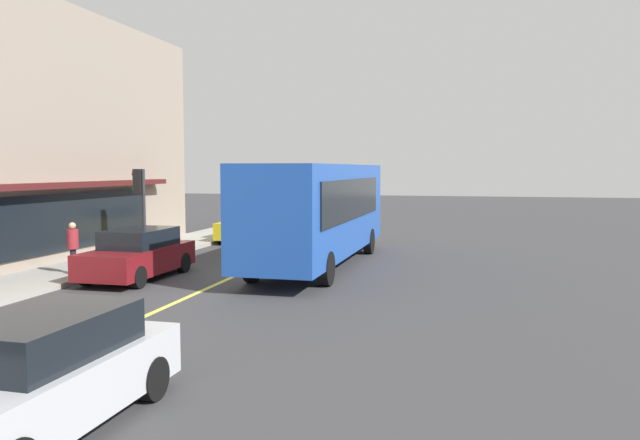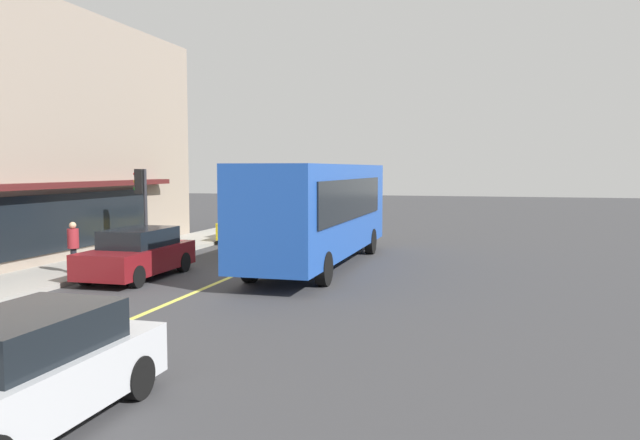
# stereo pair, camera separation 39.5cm
# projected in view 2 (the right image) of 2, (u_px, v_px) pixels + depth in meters

# --- Properties ---
(ground) EXTENTS (120.00, 120.00, 0.00)m
(ground) POSITION_uv_depth(u_px,v_px,m) (237.00, 274.00, 19.96)
(ground) COLOR #38383A
(sidewalk) EXTENTS (80.00, 2.72, 0.15)m
(sidewalk) POSITION_uv_depth(u_px,v_px,m) (93.00, 265.00, 21.32)
(sidewalk) COLOR #9E9B93
(sidewalk) RESTS_ON ground
(lane_centre_stripe) EXTENTS (36.00, 0.16, 0.01)m
(lane_centre_stripe) POSITION_uv_depth(u_px,v_px,m) (237.00, 274.00, 19.96)
(lane_centre_stripe) COLOR #D8D14C
(lane_centre_stripe) RESTS_ON ground
(bus) EXTENTS (11.15, 2.69, 3.50)m
(bus) POSITION_uv_depth(u_px,v_px,m) (319.00, 209.00, 21.55)
(bus) COLOR #1E4CAD
(bus) RESTS_ON ground
(traffic_light) EXTENTS (0.30, 0.52, 3.20)m
(traffic_light) POSITION_uv_depth(u_px,v_px,m) (141.00, 191.00, 22.89)
(traffic_light) COLOR #2D2D33
(traffic_light) RESTS_ON sidewalk
(car_silver) EXTENTS (4.32, 1.89, 1.52)m
(car_silver) POSITION_uv_depth(u_px,v_px,m) (21.00, 374.00, 8.00)
(car_silver) COLOR #B7BABF
(car_silver) RESTS_ON ground
(car_maroon) EXTENTS (4.31, 1.87, 1.52)m
(car_maroon) POSITION_uv_depth(u_px,v_px,m) (138.00, 254.00, 19.25)
(car_maroon) COLOR maroon
(car_maroon) RESTS_ON ground
(car_yellow) EXTENTS (4.33, 1.92, 1.52)m
(car_yellow) POSITION_uv_depth(u_px,v_px,m) (253.00, 225.00, 29.25)
(car_yellow) COLOR yellow
(car_yellow) RESTS_ON ground
(pedestrian_waiting) EXTENTS (0.34, 0.34, 1.58)m
(pedestrian_waiting) POSITION_uv_depth(u_px,v_px,m) (73.00, 243.00, 19.32)
(pedestrian_waiting) COLOR black
(pedestrian_waiting) RESTS_ON sidewalk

